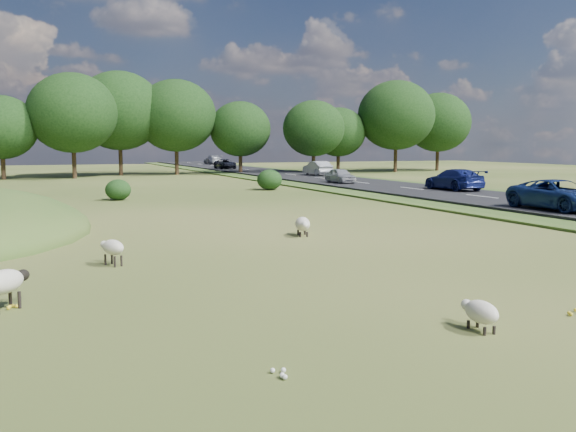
# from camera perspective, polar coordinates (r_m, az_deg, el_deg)

# --- Properties ---
(ground) EXTENTS (160.00, 160.00, 0.00)m
(ground) POSITION_cam_1_polar(r_m,az_deg,el_deg) (37.49, -12.06, 0.88)
(ground) COLOR #2E4816
(ground) RESTS_ON ground
(road) EXTENTS (8.00, 150.00, 0.25)m
(road) POSITION_cam_1_polar(r_m,az_deg,el_deg) (53.81, 7.47, 2.73)
(road) COLOR black
(road) RESTS_ON ground
(treeline) EXTENTS (96.28, 14.66, 11.70)m
(treeline) POSITION_cam_1_polar(r_m,az_deg,el_deg) (72.48, -17.92, 8.50)
(treeline) COLOR black
(treeline) RESTS_ON ground
(shrubs) EXTENTS (24.86, 7.89, 1.58)m
(shrubs) POSITION_cam_1_polar(r_m,az_deg,el_deg) (46.15, -14.86, 2.76)
(shrubs) COLOR black
(shrubs) RESTS_ON ground
(sheep_1) EXTENTS (1.12, 1.15, 0.89)m
(sheep_1) POSITION_cam_1_polar(r_m,az_deg,el_deg) (14.86, -23.88, -5.38)
(sheep_1) COLOR #BCAF9C
(sheep_1) RESTS_ON ground
(sheep_2) EXTENTS (0.82, 1.33, 0.74)m
(sheep_2) POSITION_cam_1_polar(r_m,az_deg,el_deg) (24.59, 1.32, -0.73)
(sheep_2) COLOR #BCAF9C
(sheep_2) RESTS_ON ground
(sheep_3) EXTENTS (0.78, 1.09, 0.76)m
(sheep_3) POSITION_cam_1_polar(r_m,az_deg,el_deg) (19.30, -15.35, -2.71)
(sheep_3) COLOR #BCAF9C
(sheep_3) RESTS_ON ground
(sheep_4) EXTENTS (0.47, 1.02, 0.59)m
(sheep_4) POSITION_cam_1_polar(r_m,az_deg,el_deg) (12.73, 16.74, -8.15)
(sheep_4) COLOR #BCAF9C
(sheep_4) RESTS_ON ground
(car_2) EXTENTS (2.09, 5.14, 1.49)m
(car_2) POSITION_cam_1_polar(r_m,az_deg,el_deg) (107.39, -6.70, 5.00)
(car_2) COLOR #A3A6AB
(car_2) RESTS_ON road
(car_3) EXTENTS (1.58, 4.54, 1.50)m
(car_3) POSITION_cam_1_polar(r_m,az_deg,el_deg) (68.05, 2.63, 4.27)
(car_3) COLOR #A2A5A9
(car_3) RESTS_ON road
(car_4) EXTENTS (2.11, 5.20, 1.51)m
(car_4) POSITION_cam_1_polar(r_m,az_deg,el_deg) (47.63, 14.53, 3.17)
(car_4) COLOR navy
(car_4) RESTS_ON road
(car_5) EXTENTS (2.50, 5.42, 1.51)m
(car_5) POSITION_cam_1_polar(r_m,az_deg,el_deg) (34.73, 22.96, 1.74)
(car_5) COLOR navy
(car_5) RESTS_ON road
(car_6) EXTENTS (2.13, 4.62, 1.28)m
(car_6) POSITION_cam_1_polar(r_m,az_deg,el_deg) (87.02, -5.61, 4.63)
(car_6) COLOR black
(car_6) RESTS_ON road
(car_7) EXTENTS (1.48, 3.69, 1.26)m
(car_7) POSITION_cam_1_polar(r_m,az_deg,el_deg) (54.71, 4.67, 3.61)
(car_7) COLOR #AAACB2
(car_7) RESTS_ON road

